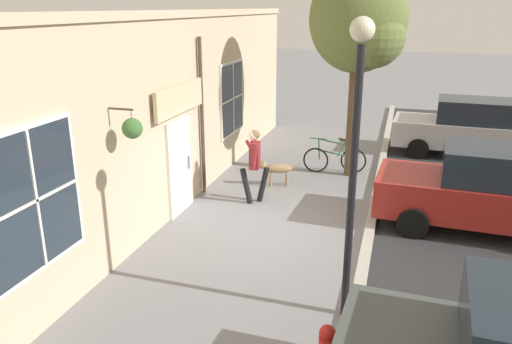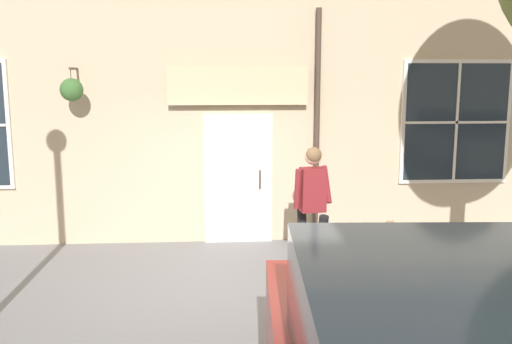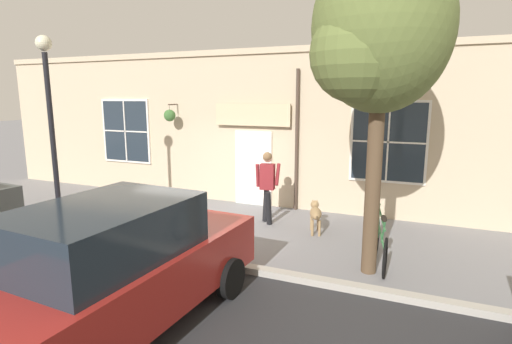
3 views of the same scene
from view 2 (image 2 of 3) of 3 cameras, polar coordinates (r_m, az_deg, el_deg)
ground_plane at (r=7.44m, az=-3.12°, el=-11.76°), size 90.00×90.00×0.00m
storefront_facade at (r=9.28m, az=-3.51°, el=6.31°), size 0.95×18.00×4.32m
pedestrian_walking at (r=7.95m, az=5.68°, el=-2.40°), size 0.66×0.55×1.75m
dog_on_leash at (r=8.20m, az=14.58°, el=-6.66°), size 1.06×0.46×0.68m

